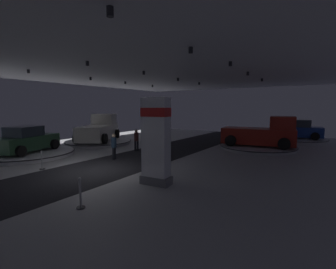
% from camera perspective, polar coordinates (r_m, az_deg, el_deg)
% --- Properties ---
extents(ground, '(24.00, 44.00, 0.06)m').
position_cam_1_polar(ground, '(13.13, -16.99, -8.15)').
color(ground, '#B2B2B7').
extents(ceiling_with_spotlights, '(24.00, 44.00, 0.39)m').
position_cam_1_polar(ceiling_with_spotlights, '(12.93, -17.85, 16.52)').
color(ceiling_with_spotlights, silver).
extents(brand_sign_pylon, '(1.32, 0.76, 3.60)m').
position_cam_1_polar(brand_sign_pylon, '(10.06, -2.84, -1.30)').
color(brand_sign_pylon, slate).
rests_on(brand_sign_pylon, ground).
extents(display_platform_mid_left, '(5.68, 5.68, 0.26)m').
position_cam_1_polar(display_platform_mid_left, '(22.39, -15.95, -1.67)').
color(display_platform_mid_left, '#B7B7BC').
rests_on(display_platform_mid_left, ground).
extents(pickup_truck_mid_left, '(4.53, 5.65, 2.30)m').
position_cam_1_polar(pickup_truck_mid_left, '(22.57, -15.76, 1.08)').
color(pickup_truck_mid_left, silver).
rests_on(pickup_truck_mid_left, display_platform_mid_left).
extents(display_platform_deep_right, '(5.18, 5.18, 0.34)m').
position_cam_1_polar(display_platform_deep_right, '(25.61, 27.81, -1.07)').
color(display_platform_deep_right, '#B7B7BC').
rests_on(display_platform_deep_right, ground).
extents(display_car_deep_right, '(4.37, 2.57, 1.71)m').
position_cam_1_polar(display_car_deep_right, '(25.52, 27.99, 0.96)').
color(display_car_deep_right, navy).
rests_on(display_car_deep_right, display_platform_deep_right).
extents(display_platform_near_left, '(5.94, 5.94, 0.25)m').
position_cam_1_polar(display_platform_near_left, '(18.79, -30.06, -3.84)').
color(display_platform_near_left, silver).
rests_on(display_platform_near_left, ground).
extents(display_car_near_left, '(3.20, 4.55, 1.71)m').
position_cam_1_polar(display_car_near_left, '(18.64, -30.28, -1.21)').
color(display_car_near_left, '#2D5638').
rests_on(display_car_near_left, display_platform_near_left).
extents(display_platform_far_right, '(5.68, 5.68, 0.23)m').
position_cam_1_polar(display_platform_far_right, '(20.21, 20.20, -2.73)').
color(display_platform_far_right, '#B7B7BC').
rests_on(display_platform_far_right, ground).
extents(pickup_truck_far_right, '(5.53, 3.21, 2.30)m').
position_cam_1_polar(pickup_truck_far_right, '(20.05, 21.23, 0.14)').
color(pickup_truck_far_right, maroon).
rests_on(pickup_truck_far_right, display_platform_far_right).
extents(visitor_walking_near, '(0.32, 0.32, 1.59)m').
position_cam_1_polar(visitor_walking_near, '(15.30, -12.55, -2.40)').
color(visitor_walking_near, black).
rests_on(visitor_walking_near, ground).
extents(visitor_walking_far, '(0.32, 0.32, 1.59)m').
position_cam_1_polar(visitor_walking_far, '(17.93, -7.41, -1.00)').
color(visitor_walking_far, black).
rests_on(visitor_walking_far, ground).
extents(stanchion_a, '(0.28, 0.28, 1.01)m').
position_cam_1_polar(stanchion_a, '(8.50, -19.82, -13.60)').
color(stanchion_a, '#333338').
rests_on(stanchion_a, ground).
extents(stanchion_b, '(0.28, 0.28, 1.01)m').
position_cam_1_polar(stanchion_b, '(14.27, -27.42, -5.81)').
color(stanchion_b, '#333338').
rests_on(stanchion_b, ground).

